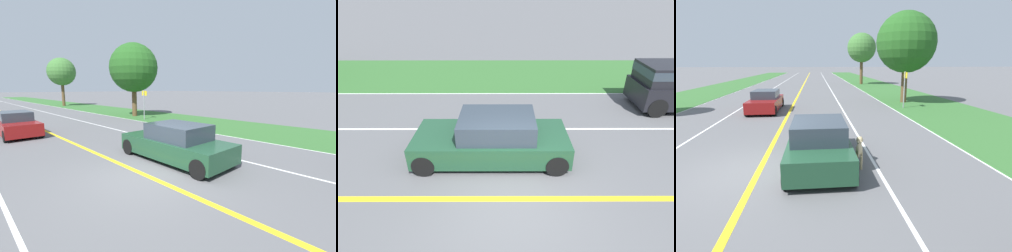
% 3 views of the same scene
% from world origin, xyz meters
% --- Properties ---
extents(ground_plane, '(400.00, 400.00, 0.00)m').
position_xyz_m(ground_plane, '(0.00, 0.00, 0.00)').
color(ground_plane, '#5B5B5E').
extents(centre_divider_line, '(0.18, 160.00, 0.01)m').
position_xyz_m(centre_divider_line, '(0.00, 0.00, 0.00)').
color(centre_divider_line, yellow).
rests_on(centre_divider_line, ground).
extents(lane_edge_line_right, '(0.14, 160.00, 0.01)m').
position_xyz_m(lane_edge_line_right, '(7.00, 0.00, 0.00)').
color(lane_edge_line_right, white).
rests_on(lane_edge_line_right, ground).
extents(lane_dash_same_dir, '(0.10, 160.00, 0.01)m').
position_xyz_m(lane_dash_same_dir, '(3.50, 0.00, 0.00)').
color(lane_dash_same_dir, white).
rests_on(lane_dash_same_dir, ground).
extents(grass_verge_right, '(6.00, 160.00, 0.03)m').
position_xyz_m(grass_verge_right, '(10.00, 0.00, 0.01)').
color(grass_verge_right, '#33662D').
rests_on(grass_verge_right, ground).
extents(ego_car, '(1.89, 4.42, 1.39)m').
position_xyz_m(ego_car, '(1.78, 0.52, 0.64)').
color(ego_car, '#1E472D').
rests_on(ego_car, ground).
extents(dog, '(0.37, 1.12, 0.86)m').
position_xyz_m(dog, '(3.00, 0.09, 0.55)').
color(dog, '#D1B784').
rests_on(dog, ground).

